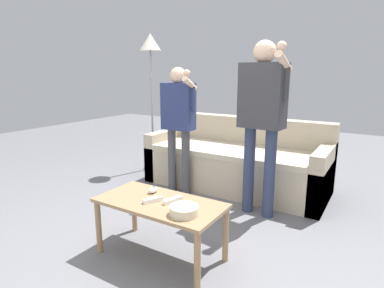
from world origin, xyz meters
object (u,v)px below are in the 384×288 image
(floor_lamp, at_px, (151,57))
(player_left, at_px, (178,116))
(game_remote_wand_far, at_px, (172,200))
(couch, at_px, (236,162))
(snack_bowl, at_px, (184,210))
(player_right, at_px, (262,109))
(game_remote_nunchuk, at_px, (153,190))
(coffee_table, at_px, (160,209))
(game_remote_wand_near, at_px, (153,200))

(floor_lamp, xyz_separation_m, player_left, (0.84, -0.58, -0.68))
(game_remote_wand_far, bearing_deg, couch, 98.02)
(snack_bowl, xyz_separation_m, player_right, (0.08, 1.19, 0.56))
(game_remote_nunchuk, bearing_deg, couch, 90.01)
(game_remote_nunchuk, height_order, game_remote_wand_far, game_remote_nunchuk)
(couch, distance_m, player_right, 1.08)
(coffee_table, distance_m, game_remote_wand_far, 0.12)
(game_remote_nunchuk, relative_size, player_left, 0.06)
(coffee_table, height_order, snack_bowl, snack_bowl)
(player_right, bearing_deg, game_remote_wand_near, -109.02)
(couch, distance_m, floor_lamp, 1.84)
(player_left, xyz_separation_m, game_remote_wand_far, (0.71, -1.13, -0.44))
(game_remote_wand_far, bearing_deg, snack_bowl, -34.66)
(coffee_table, bearing_deg, player_right, 72.18)
(player_right, height_order, game_remote_wand_near, player_right)
(player_right, bearing_deg, coffee_table, -107.82)
(coffee_table, xyz_separation_m, floor_lamp, (-1.47, 1.75, 1.19))
(couch, bearing_deg, snack_bowl, -76.82)
(game_remote_nunchuk, bearing_deg, game_remote_wand_far, -16.45)
(floor_lamp, distance_m, player_right, 2.01)
(couch, height_order, player_right, player_right)
(game_remote_wand_near, height_order, game_remote_wand_far, same)
(couch, distance_m, game_remote_wand_far, 1.70)
(coffee_table, xyz_separation_m, game_remote_wand_far, (0.09, 0.04, 0.08))
(player_left, bearing_deg, game_remote_wand_near, -63.97)
(snack_bowl, height_order, floor_lamp, floor_lamp)
(coffee_table, bearing_deg, player_left, 118.14)
(player_left, bearing_deg, snack_bowl, -54.51)
(game_remote_wand_near, bearing_deg, player_left, 116.03)
(couch, relative_size, coffee_table, 2.24)
(player_right, bearing_deg, couch, 129.62)
(game_remote_wand_near, bearing_deg, snack_bowl, -10.33)
(floor_lamp, bearing_deg, couch, -1.86)
(coffee_table, xyz_separation_m, game_remote_wand_near, (-0.04, -0.03, 0.08))
(game_remote_nunchuk, bearing_deg, coffee_table, -35.87)
(player_left, bearing_deg, game_remote_nunchuk, -65.79)
(snack_bowl, relative_size, floor_lamp, 0.10)
(coffee_table, bearing_deg, game_remote_wand_far, 23.36)
(snack_bowl, height_order, player_right, player_right)
(floor_lamp, xyz_separation_m, game_remote_wand_far, (1.56, -1.72, -1.12))
(floor_lamp, distance_m, player_left, 1.23)
(game_remote_wand_near, bearing_deg, game_remote_wand_far, 30.03)
(couch, xyz_separation_m, game_remote_wand_far, (0.24, -1.67, 0.16))
(couch, bearing_deg, coffee_table, -85.04)
(couch, relative_size, snack_bowl, 10.96)
(game_remote_wand_near, bearing_deg, coffee_table, 42.54)
(coffee_table, relative_size, player_left, 0.67)
(coffee_table, distance_m, snack_bowl, 0.30)
(couch, height_order, player_left, player_left)
(snack_bowl, bearing_deg, player_left, 125.49)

